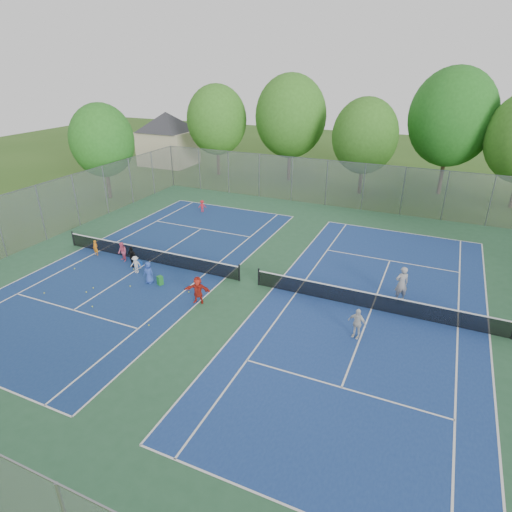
{
  "coord_description": "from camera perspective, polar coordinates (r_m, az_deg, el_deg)",
  "views": [
    {
      "loc": [
        9.28,
        -19.73,
        11.74
      ],
      "look_at": [
        0.0,
        1.0,
        1.3
      ],
      "focal_mm": 30.0,
      "sensor_mm": 36.0,
      "label": 1
    }
  ],
  "objects": [
    {
      "name": "student_f",
      "position": [
        22.7,
        -7.76,
        -4.5
      ],
      "size": [
        1.48,
        0.78,
        1.52
      ],
      "primitive_type": "imported",
      "rotation": [
        0.0,
        0.0,
        0.25
      ],
      "color": "#B52619",
      "rests_on": "ground"
    },
    {
      "name": "tree_nw",
      "position": [
        48.15,
        -5.25,
        17.61
      ],
      "size": [
        6.4,
        6.4,
        9.58
      ],
      "color": "#443326",
      "rests_on": "ground"
    },
    {
      "name": "tennis_ball_6",
      "position": [
        24.02,
        -8.96,
        -4.82
      ],
      "size": [
        0.07,
        0.07,
        0.07
      ],
      "primitive_type": "sphere",
      "color": "#D4ED37",
      "rests_on": "ground"
    },
    {
      "name": "net_right",
      "position": [
        22.85,
        15.26,
        -5.89
      ],
      "size": [
        12.87,
        0.1,
        0.91
      ],
      "primitive_type": "cube",
      "color": "black",
      "rests_on": "ground"
    },
    {
      "name": "tennis_ball_9",
      "position": [
        26.38,
        -26.38,
        -4.47
      ],
      "size": [
        0.07,
        0.07,
        0.07
      ],
      "primitive_type": "sphere",
      "color": "#C6D932",
      "rests_on": "ground"
    },
    {
      "name": "ball_hopper",
      "position": [
        25.05,
        -12.67,
        -3.21
      ],
      "size": [
        0.37,
        0.37,
        0.55
      ],
      "primitive_type": "cube",
      "rotation": [
        0.0,
        0.0,
        -0.39
      ],
      "color": "#23812C",
      "rests_on": "ground"
    },
    {
      "name": "court_right",
      "position": [
        23.07,
        15.14,
        -6.83
      ],
      "size": [
        10.97,
        23.77,
        0.01
      ],
      "primitive_type": "cube",
      "color": "navy",
      "rests_on": "court_pad"
    },
    {
      "name": "fence_west",
      "position": [
        33.52,
        -26.72,
        5.11
      ],
      "size": [
        0.1,
        32.0,
        4.0
      ],
      "primitive_type": "cube",
      "rotation": [
        0.0,
        0.0,
        1.57
      ],
      "color": "gray",
      "rests_on": "ground"
    },
    {
      "name": "fence_north",
      "position": [
        38.18,
        9.37,
        9.58
      ],
      "size": [
        32.0,
        0.1,
        4.0
      ],
      "primitive_type": "cube",
      "color": "gray",
      "rests_on": "ground"
    },
    {
      "name": "tree_nl",
      "position": [
        45.68,
        4.64,
        18.08
      ],
      "size": [
        7.2,
        7.2,
        10.69
      ],
      "color": "#443326",
      "rests_on": "ground"
    },
    {
      "name": "student_a",
      "position": [
        29.94,
        -20.61,
        1.01
      ],
      "size": [
        0.38,
        0.26,
        1.04
      ],
      "primitive_type": "imported",
      "rotation": [
        0.0,
        0.0,
        -0.02
      ],
      "color": "#CD6D13",
      "rests_on": "ground"
    },
    {
      "name": "student_d",
      "position": [
        27.51,
        -16.22,
        -0.11
      ],
      "size": [
        0.8,
        0.41,
        1.32
      ],
      "primitive_type": "imported",
      "rotation": [
        0.0,
        0.0,
        -0.12
      ],
      "color": "black",
      "rests_on": "ground"
    },
    {
      "name": "net_left",
      "position": [
        27.96,
        -14.07,
        0.09
      ],
      "size": [
        12.87,
        0.1,
        0.91
      ],
      "primitive_type": "cube",
      "color": "black",
      "rests_on": "ground"
    },
    {
      "name": "tennis_ball_1",
      "position": [
        23.99,
        -20.98,
        -6.34
      ],
      "size": [
        0.07,
        0.07,
        0.07
      ],
      "primitive_type": "sphere",
      "color": "#CAE936",
      "rests_on": "ground"
    },
    {
      "name": "court_left",
      "position": [
        28.14,
        -13.98,
        -0.72
      ],
      "size": [
        10.97,
        23.77,
        0.01
      ],
      "primitive_type": "cube",
      "color": "navy",
      "rests_on": "court_pad"
    },
    {
      "name": "tennis_ball_5",
      "position": [
        29.51,
        -22.3,
        -0.66
      ],
      "size": [
        0.07,
        0.07,
        0.07
      ],
      "primitive_type": "sphere",
      "color": "#D8EE37",
      "rests_on": "ground"
    },
    {
      "name": "court_pad",
      "position": [
        24.76,
        -0.95,
        -3.6
      ],
      "size": [
        32.0,
        32.0,
        0.01
      ],
      "primitive_type": "cube",
      "color": "#295737",
      "rests_on": "ground"
    },
    {
      "name": "tennis_ball_0",
      "position": [
        21.61,
        -14.1,
        -8.97
      ],
      "size": [
        0.07,
        0.07,
        0.07
      ],
      "primitive_type": "sphere",
      "color": "#B1C52D",
      "rests_on": "ground"
    },
    {
      "name": "tennis_ball_7",
      "position": [
        27.31,
        -15.98,
        -1.73
      ],
      "size": [
        0.07,
        0.07,
        0.07
      ],
      "primitive_type": "sphere",
      "color": "yellow",
      "rests_on": "ground"
    },
    {
      "name": "tennis_ball_8",
      "position": [
        25.84,
        -20.87,
        -4.03
      ],
      "size": [
        0.07,
        0.07,
        0.07
      ],
      "primitive_type": "sphere",
      "color": "#CFDB33",
      "rests_on": "ground"
    },
    {
      "name": "tennis_ball_2",
      "position": [
        25.54,
        -21.69,
        -4.52
      ],
      "size": [
        0.07,
        0.07,
        0.07
      ],
      "primitive_type": "sphere",
      "color": "#CADA32",
      "rests_on": "ground"
    },
    {
      "name": "student_c",
      "position": [
        26.67,
        -15.74,
        -1.11
      ],
      "size": [
        0.76,
        0.5,
        1.11
      ],
      "primitive_type": "imported",
      "rotation": [
        0.0,
        0.0,
        0.13
      ],
      "color": "beige",
      "rests_on": "ground"
    },
    {
      "name": "tennis_ball_3",
      "position": [
        28.6,
        -23.02,
        -1.59
      ],
      "size": [
        0.07,
        0.07,
        0.07
      ],
      "primitive_type": "sphere",
      "color": "#B2CF30",
      "rests_on": "ground"
    },
    {
      "name": "child_far_baseline",
      "position": [
        36.62,
        -7.18,
        6.63
      ],
      "size": [
        0.75,
        0.62,
        1.02
      ],
      "primitive_type": "imported",
      "rotation": [
        0.0,
        0.0,
        3.58
      ],
      "color": "red",
      "rests_on": "ground"
    },
    {
      "name": "tree_nc",
      "position": [
        41.86,
        14.33,
        15.23
      ],
      "size": [
        6.0,
        6.0,
        8.85
      ],
      "color": "#443326",
      "rests_on": "ground"
    },
    {
      "name": "instructor",
      "position": [
        23.88,
        18.84,
        -3.52
      ],
      "size": [
        0.86,
        0.77,
        1.97
      ],
      "primitive_type": "imported",
      "rotation": [
        0.0,
        0.0,
        3.68
      ],
      "color": "#969698",
      "rests_on": "ground"
    },
    {
      "name": "tree_side_w",
      "position": [
        41.55,
        -19.84,
        14.29
      ],
      "size": [
        5.6,
        5.6,
        8.47
      ],
      "color": "#443326",
      "rests_on": "ground"
    },
    {
      "name": "ground",
      "position": [
        24.77,
        -0.95,
        -3.62
      ],
      "size": [
        120.0,
        120.0,
        0.0
      ],
      "primitive_type": "plane",
      "color": "#2F5319",
      "rests_on": "ground"
    },
    {
      "name": "student_b",
      "position": [
        28.44,
        -17.4,
        0.52
      ],
      "size": [
        0.78,
        0.72,
        1.28
      ],
      "primitive_type": "imported",
      "rotation": [
        0.0,
        0.0,
        -0.49
      ],
      "color": "#D55373",
      "rests_on": "ground"
    },
    {
      "name": "teen_court_b",
      "position": [
        20.36,
        13.3,
        -8.72
      ],
      "size": [
        0.95,
        0.58,
        1.52
      ],
      "primitive_type": "imported",
      "rotation": [
        0.0,
        0.0,
        -0.25
      ],
      "color": "silver",
      "rests_on": "ground"
    },
    {
      "name": "tennis_ball_4",
      "position": [
        25.36,
        -16.43,
        -3.91
      ],
      "size": [
        0.07,
        0.07,
        0.07
      ],
      "primitive_type": "sphere",
      "color": "gold",
      "rests_on": "ground"
    },
    {
      "name": "house",
      "position": [
        54.29,
        -11.82,
        16.22
      ],
      "size": [
        11.03,
        11.03,
        7.3
      ],
      "color": "#B7A88C",
      "rests_on": "ground"
    },
    {
      "name": "tree_nr",
      "position": [
        43.99,
        24.68,
        16.44
      ],
      "size": [
        7.6,
        7.6,
        11.42
      ],
      "color": "#443326",
      "rests_on": "ground"
    },
    {
      "name": "ball_crate",
      "position": [
        27.68,
        -15.47,
        -0.99
      ],
      "size": [
        0.46,
        0.46,
        0.33
      ],
      "primitive_type": "cube",
      "rotation": [
        0.0,
        0.0,
        -0.22
      ],
      "color": "#184BB4",
      "rests_on": "ground"
    },
    {
      "name": "student_e",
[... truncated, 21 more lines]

